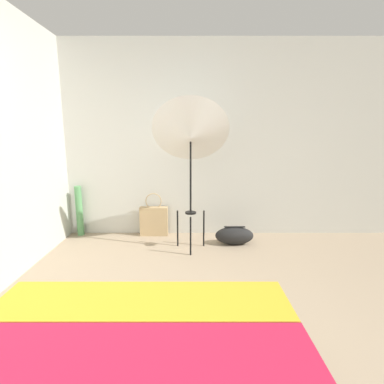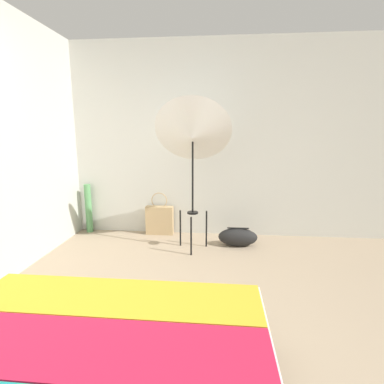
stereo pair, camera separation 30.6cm
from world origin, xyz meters
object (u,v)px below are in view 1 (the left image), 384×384
Objects in this scene: photo_umbrella at (191,135)px; paper_roll at (79,211)px; duffel_bag at (234,236)px; tote_bag at (154,221)px.

photo_umbrella is 1.92m from paper_roll.
photo_umbrella is 1.39m from duffel_bag.
paper_roll is (-2.09, 0.35, 0.23)m from duffel_bag.
photo_umbrella reaches higher than paper_roll.
tote_bag is 1.22× the size of duffel_bag.
duffel_bag is (1.07, -0.35, -0.10)m from tote_bag.
duffel_bag is 2.14m from paper_roll.
photo_umbrella reaches higher than duffel_bag.
tote_bag is at bearing 162.08° from duffel_bag.
paper_roll reaches higher than duffel_bag.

